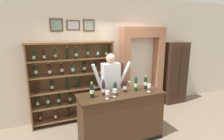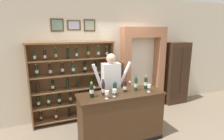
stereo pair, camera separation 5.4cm
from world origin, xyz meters
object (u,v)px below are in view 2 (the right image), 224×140
Objects in this scene: tasting_bottle_chianti at (146,83)px; wine_glass_left at (149,86)px; wine_shelf at (74,80)px; wine_glass_center at (114,91)px; tasting_counter at (121,117)px; tasting_bottle_riserva at (136,84)px; wine_glass_right at (107,93)px; tasting_bottle_prosecco at (115,88)px; tasting_bottle_grappa at (103,88)px; tasting_bottle_bianco at (125,86)px; tasting_bottle_super_tuscan at (92,90)px; side_cabinet at (176,73)px; shopkeeper at (111,83)px.

tasting_bottle_chianti is 1.86× the size of wine_glass_left.
wine_glass_center is at bearing -67.90° from wine_shelf.
wine_glass_center is at bearing -148.24° from tasting_counter.
wine_glass_left is (0.22, -0.16, -0.04)m from tasting_bottle_riserva.
wine_glass_center is 0.18m from wine_glass_right.
tasting_bottle_chianti reaches higher than tasting_bottle_prosecco.
tasting_bottle_bianco is at bearing -0.31° from tasting_bottle_grappa.
tasting_bottle_super_tuscan is (0.14, -1.24, 0.11)m from wine_shelf.
wine_glass_left is (0.92, 0.04, 0.01)m from wine_glass_right.
tasting_bottle_super_tuscan is at bearing -177.59° from tasting_bottle_chianti.
tasting_bottle_bianco is 0.49m from wine_glass_left.
tasting_bottle_prosecco is at bearing -168.19° from tasting_bottle_bianco.
tasting_bottle_grappa is at bearing 179.69° from tasting_bottle_bianco.
tasting_bottle_prosecco is (0.46, -0.01, -0.02)m from tasting_bottle_super_tuscan.
tasting_bottle_prosecco is 0.28m from wine_glass_right.
tasting_bottle_grappa is 0.94m from wine_glass_left.
side_cabinet is 2.93m from wine_glass_center.
tasting_bottle_bianco is 0.51m from wine_glass_right.
wine_glass_center is (0.55, -1.35, 0.07)m from wine_shelf.
wine_shelf is 13.34× the size of wine_glass_right.
tasting_bottle_prosecco is (0.22, -0.05, -0.02)m from tasting_bottle_grappa.
side_cabinet is 3.10m from wine_glass_right.
tasting_bottle_bianco is at bearing 3.61° from tasting_bottle_super_tuscan.
tasting_bottle_bianco is at bearing -179.32° from tasting_bottle_chianti.
tasting_counter is 6.14× the size of tasting_bottle_bianco.
shopkeeper is 5.54× the size of tasting_bottle_riserva.
tasting_counter is at bearing 0.20° from tasting_bottle_super_tuscan.
tasting_bottle_riserva is 2.07× the size of wine_glass_right.
tasting_bottle_grappa is 1.97× the size of wine_glass_left.
tasting_bottle_grappa reaches higher than wine_glass_center.
tasting_counter is 10.88× the size of wine_glass_left.
wine_glass_center is (-0.05, -0.11, -0.02)m from tasting_bottle_prosecco.
tasting_bottle_prosecco is at bearing 169.86° from wine_glass_left.
tasting_bottle_bianco is 1.77× the size of wine_glass_left.
tasting_bottle_chianti is 0.98m from wine_glass_right.
tasting_bottle_riserva is 1.99× the size of wine_glass_left.
shopkeeper is 6.22× the size of tasting_bottle_bianco.
tasting_bottle_bianco is at bearing 21.76° from tasting_counter.
side_cabinet is 2.83m from tasting_bottle_prosecco.
tasting_bottle_chianti is (0.25, 0.02, -0.01)m from tasting_bottle_riserva.
tasting_bottle_grappa is at bearing 166.38° from tasting_bottle_prosecco.
wine_glass_left is at bearing 2.34° from wine_glass_right.
wine_shelf is at bearing 137.57° from shopkeeper.
tasting_bottle_grappa is (-2.77, -1.16, 0.22)m from side_cabinet.
tasting_bottle_riserva is at bearing -1.44° from tasting_bottle_grappa.
side_cabinet reaches higher than tasting_bottle_super_tuscan.
wine_shelf is 1.89m from wine_glass_left.
tasting_counter is at bearing 25.45° from wine_glass_right.
shopkeeper is 0.59m from tasting_bottle_prosecco.
tasting_bottle_bianco reaches higher than tasting_counter.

